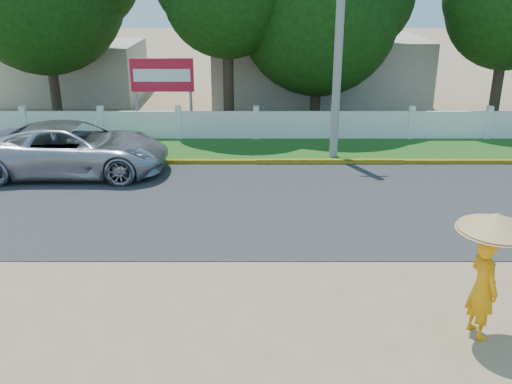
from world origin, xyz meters
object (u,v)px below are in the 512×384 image
(billboard, at_px, (162,79))
(monk_with_parasol, at_px, (489,258))
(vehicle, at_px, (74,149))
(utility_pole, at_px, (338,53))

(billboard, bearing_deg, monk_with_parasol, -61.23)
(vehicle, relative_size, billboard, 2.02)
(monk_with_parasol, bearing_deg, billboard, 118.77)
(vehicle, xyz_separation_m, billboard, (2.10, 5.20, 1.31))
(utility_pole, bearing_deg, monk_with_parasol, -83.18)
(vehicle, relative_size, monk_with_parasol, 2.54)
(utility_pole, bearing_deg, billboard, 151.56)
(monk_with_parasol, bearing_deg, utility_pole, 96.82)
(vehicle, bearing_deg, utility_pole, -79.37)
(vehicle, bearing_deg, billboard, -22.76)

